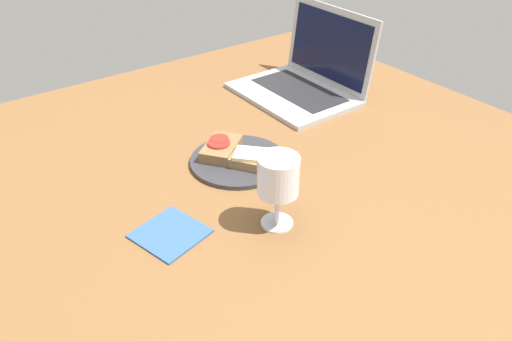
{
  "coord_description": "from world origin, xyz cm",
  "views": [
    {
      "loc": [
        73.37,
        -55.94,
        64.06
      ],
      "look_at": [
        5.4,
        -5.86,
        8.0
      ],
      "focal_mm": 35.0,
      "sensor_mm": 36.0,
      "label": 1
    }
  ],
  "objects_px": {
    "sandwich_with_tomato": "(221,148)",
    "napkin": "(170,234)",
    "plate": "(238,161)",
    "laptop": "(307,76)",
    "sandwich_with_cheese": "(256,159)",
    "wine_glass": "(278,178)"
  },
  "relations": [
    {
      "from": "wine_glass",
      "to": "napkin",
      "type": "xyz_separation_m",
      "value": [
        -0.09,
        -0.18,
        -0.1
      ]
    },
    {
      "from": "plate",
      "to": "napkin",
      "type": "distance_m",
      "value": 0.27
    },
    {
      "from": "sandwich_with_tomato",
      "to": "napkin",
      "type": "bearing_deg",
      "value": -52.73
    },
    {
      "from": "laptop",
      "to": "napkin",
      "type": "bearing_deg",
      "value": -62.15
    },
    {
      "from": "plate",
      "to": "sandwich_with_tomato",
      "type": "distance_m",
      "value": 0.05
    },
    {
      "from": "plate",
      "to": "sandwich_with_tomato",
      "type": "xyz_separation_m",
      "value": [
        -0.04,
        -0.02,
        0.02
      ]
    },
    {
      "from": "plate",
      "to": "laptop",
      "type": "xyz_separation_m",
      "value": [
        -0.2,
        0.38,
        0.04
      ]
    },
    {
      "from": "laptop",
      "to": "plate",
      "type": "bearing_deg",
      "value": -62.12
    },
    {
      "from": "laptop",
      "to": "napkin",
      "type": "distance_m",
      "value": 0.7
    },
    {
      "from": "wine_glass",
      "to": "laptop",
      "type": "relative_size",
      "value": 0.44
    },
    {
      "from": "sandwich_with_cheese",
      "to": "laptop",
      "type": "relative_size",
      "value": 0.38
    },
    {
      "from": "plate",
      "to": "wine_glass",
      "type": "relative_size",
      "value": 1.48
    },
    {
      "from": "plate",
      "to": "sandwich_with_cheese",
      "type": "xyz_separation_m",
      "value": [
        0.04,
        0.02,
        0.02
      ]
    },
    {
      "from": "plate",
      "to": "wine_glass",
      "type": "bearing_deg",
      "value": -16.05
    },
    {
      "from": "sandwich_with_cheese",
      "to": "napkin",
      "type": "xyz_separation_m",
      "value": [
        0.09,
        -0.26,
        -0.02
      ]
    },
    {
      "from": "sandwich_with_tomato",
      "to": "napkin",
      "type": "distance_m",
      "value": 0.28
    },
    {
      "from": "sandwich_with_cheese",
      "to": "wine_glass",
      "type": "xyz_separation_m",
      "value": [
        0.18,
        -0.08,
        0.08
      ]
    },
    {
      "from": "plate",
      "to": "laptop",
      "type": "bearing_deg",
      "value": 117.88
    },
    {
      "from": "sandwich_with_tomato",
      "to": "laptop",
      "type": "distance_m",
      "value": 0.42
    },
    {
      "from": "plate",
      "to": "napkin",
      "type": "xyz_separation_m",
      "value": [
        0.13,
        -0.24,
        -0.0
      ]
    },
    {
      "from": "plate",
      "to": "laptop",
      "type": "height_order",
      "value": "laptop"
    },
    {
      "from": "laptop",
      "to": "sandwich_with_tomato",
      "type": "bearing_deg",
      "value": -68.45
    }
  ]
}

